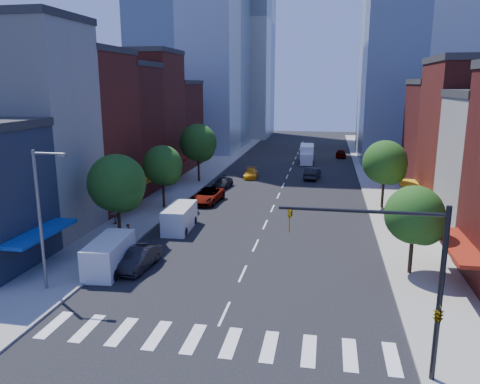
# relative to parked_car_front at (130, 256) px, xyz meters

# --- Properties ---
(ground) EXTENTS (220.00, 220.00, 0.00)m
(ground) POSITION_rel_parked_car_front_xyz_m (8.47, -6.10, -0.72)
(ground) COLOR black
(ground) RESTS_ON ground
(sidewalk_left) EXTENTS (5.00, 120.00, 0.15)m
(sidewalk_left) POSITION_rel_parked_car_front_xyz_m (-4.03, 33.90, -0.64)
(sidewalk_left) COLOR gray
(sidewalk_left) RESTS_ON ground
(sidewalk_right) EXTENTS (5.00, 120.00, 0.15)m
(sidewalk_right) POSITION_rel_parked_car_front_xyz_m (20.97, 33.90, -0.64)
(sidewalk_right) COLOR gray
(sidewalk_right) RESTS_ON ground
(crosswalk) EXTENTS (19.00, 3.00, 0.01)m
(crosswalk) POSITION_rel_parked_car_front_xyz_m (8.47, -9.10, -0.71)
(crosswalk) COLOR silver
(crosswalk) RESTS_ON ground
(bldg_left_1) EXTENTS (12.00, 8.00, 18.00)m
(bldg_left_1) POSITION_rel_parked_car_front_xyz_m (-12.53, 5.90, 8.28)
(bldg_left_1) COLOR beige
(bldg_left_1) RESTS_ON ground
(bldg_left_2) EXTENTS (12.00, 9.00, 16.00)m
(bldg_left_2) POSITION_rel_parked_car_front_xyz_m (-12.53, 14.40, 7.28)
(bldg_left_2) COLOR #5C1B15
(bldg_left_2) RESTS_ON ground
(bldg_left_3) EXTENTS (12.00, 8.00, 15.00)m
(bldg_left_3) POSITION_rel_parked_car_front_xyz_m (-12.53, 22.90, 6.78)
(bldg_left_3) COLOR #4B1412
(bldg_left_3) RESTS_ON ground
(bldg_left_4) EXTENTS (12.00, 9.00, 17.00)m
(bldg_left_4) POSITION_rel_parked_car_front_xyz_m (-12.53, 31.40, 7.78)
(bldg_left_4) COLOR #5C1B15
(bldg_left_4) RESTS_ON ground
(bldg_left_5) EXTENTS (12.00, 10.00, 13.00)m
(bldg_left_5) POSITION_rel_parked_car_front_xyz_m (-12.53, 40.90, 5.78)
(bldg_left_5) COLOR #4B1412
(bldg_left_5) RESTS_ON ground
(bldg_right_3) EXTENTS (12.00, 10.00, 13.00)m
(bldg_right_3) POSITION_rel_parked_car_front_xyz_m (29.47, 27.90, 5.78)
(bldg_right_3) COLOR #4B1412
(bldg_right_3) RESTS_ON ground
(tower_far_w) EXTENTS (18.00, 18.00, 56.00)m
(tower_far_w) POSITION_rel_parked_car_front_xyz_m (-9.53, 88.90, 27.28)
(tower_far_w) COLOR #9EA5AD
(tower_far_w) RESTS_ON ground
(traffic_signal) EXTENTS (7.24, 2.24, 8.00)m
(traffic_signal) POSITION_rel_parked_car_front_xyz_m (18.41, -10.60, 3.44)
(traffic_signal) COLOR black
(traffic_signal) RESTS_ON sidewalk_right
(streetlight) EXTENTS (2.25, 0.25, 9.00)m
(streetlight) POSITION_rel_parked_car_front_xyz_m (-3.34, -5.10, 4.56)
(streetlight) COLOR slate
(streetlight) RESTS_ON sidewalk_left
(tree_left_near) EXTENTS (4.80, 4.80, 7.30)m
(tree_left_near) POSITION_rel_parked_car_front_xyz_m (-2.88, 4.83, 4.15)
(tree_left_near) COLOR black
(tree_left_near) RESTS_ON sidewalk_left
(tree_left_mid) EXTENTS (4.20, 4.20, 6.65)m
(tree_left_mid) POSITION_rel_parked_car_front_xyz_m (-2.88, 15.83, 3.81)
(tree_left_mid) COLOR black
(tree_left_mid) RESTS_ON sidewalk_left
(tree_left_far) EXTENTS (5.00, 5.00, 7.75)m
(tree_left_far) POSITION_rel_parked_car_front_xyz_m (-2.88, 29.83, 4.49)
(tree_left_far) COLOR black
(tree_left_far) RESTS_ON sidewalk_left
(tree_right_near) EXTENTS (4.00, 4.00, 6.20)m
(tree_right_near) POSITION_rel_parked_car_front_xyz_m (20.12, 1.83, 3.47)
(tree_right_near) COLOR black
(tree_right_near) RESTS_ON sidewalk_right
(tree_right_far) EXTENTS (4.60, 4.60, 7.20)m
(tree_right_far) POSITION_rel_parked_car_front_xyz_m (20.12, 19.83, 4.15)
(tree_right_far) COLOR black
(tree_right_far) RESTS_ON sidewalk_right
(parked_car_front) EXTENTS (1.72, 4.21, 1.43)m
(parked_car_front) POSITION_rel_parked_car_front_xyz_m (0.00, 0.00, 0.00)
(parked_car_front) COLOR silver
(parked_car_front) RESTS_ON ground
(parked_car_second) EXTENTS (1.92, 4.67, 1.50)m
(parked_car_second) POSITION_rel_parked_car_front_xyz_m (0.97, -0.52, 0.04)
(parked_car_second) COLOR black
(parked_car_second) RESTS_ON ground
(parked_car_third) EXTENTS (3.13, 6.03, 1.62)m
(parked_car_third) POSITION_rel_parked_car_front_xyz_m (0.97, 19.07, 0.10)
(parked_car_third) COLOR #999999
(parked_car_third) RESTS_ON ground
(parked_car_rear) EXTENTS (2.34, 4.58, 1.27)m
(parked_car_rear) POSITION_rel_parked_car_front_xyz_m (0.97, 26.89, -0.08)
(parked_car_rear) COLOR black
(parked_car_rear) RESTS_ON ground
(cargo_van_near) EXTENTS (2.65, 5.58, 2.30)m
(cargo_van_near) POSITION_rel_parked_car_front_xyz_m (-1.02, -1.29, 0.42)
(cargo_van_near) COLOR silver
(cargo_van_near) RESTS_ON ground
(cargo_van_far) EXTENTS (2.37, 5.37, 2.25)m
(cargo_van_far) POSITION_rel_parked_car_front_xyz_m (0.97, 8.82, 0.40)
(cargo_van_far) COLOR silver
(cargo_van_far) RESTS_ON ground
(taxi) EXTENTS (2.25, 4.65, 1.30)m
(taxi) POSITION_rel_parked_car_front_xyz_m (3.44, 34.12, -0.06)
(taxi) COLOR orange
(taxi) RESTS_ON ground
(traffic_car_oncoming) EXTENTS (2.36, 5.09, 1.62)m
(traffic_car_oncoming) POSITION_rel_parked_car_front_xyz_m (12.09, 34.91, 0.09)
(traffic_car_oncoming) COLOR black
(traffic_car_oncoming) RESTS_ON ground
(traffic_car_far) EXTENTS (1.82, 4.30, 1.45)m
(traffic_car_far) POSITION_rel_parked_car_front_xyz_m (16.51, 55.92, 0.01)
(traffic_car_far) COLOR #999999
(traffic_car_far) RESTS_ON ground
(box_truck) EXTENTS (2.48, 7.42, 2.96)m
(box_truck) POSITION_rel_parked_car_front_xyz_m (10.64, 48.88, 0.68)
(box_truck) COLOR white
(box_truck) RESTS_ON ground
(pedestrian_near) EXTENTS (0.50, 0.63, 1.52)m
(pedestrian_near) POSITION_rel_parked_car_front_xyz_m (-2.03, 4.50, 0.19)
(pedestrian_near) COLOR #999999
(pedestrian_near) RESTS_ON sidewalk_left
(pedestrian_far) EXTENTS (1.08, 1.16, 1.91)m
(pedestrian_far) POSITION_rel_parked_car_front_xyz_m (-5.51, 9.21, 0.39)
(pedestrian_far) COLOR #999999
(pedestrian_far) RESTS_ON sidewalk_left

